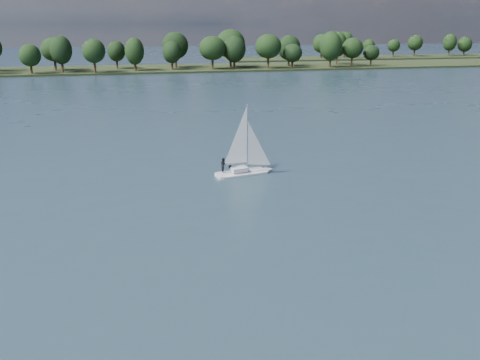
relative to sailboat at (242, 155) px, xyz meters
name	(u,v)px	position (x,y,z in m)	size (l,w,h in m)	color
ground	(166,114)	(-3.58, 49.09, -2.53)	(700.00, 700.00, 0.00)	#233342
far_shore	(134,70)	(-3.58, 161.09, -2.53)	(660.00, 40.00, 1.50)	black
far_shore_back	(421,57)	(156.42, 209.09, -2.53)	(220.00, 30.00, 1.40)	black
sailboat	(242,155)	(0.00, 0.00, 0.00)	(7.12, 3.29, 9.05)	silver
treeline	(107,50)	(-13.83, 157.75, 5.61)	(562.48, 73.72, 17.43)	black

